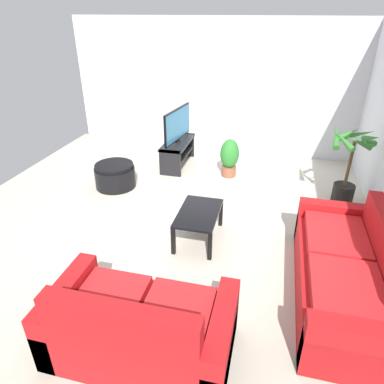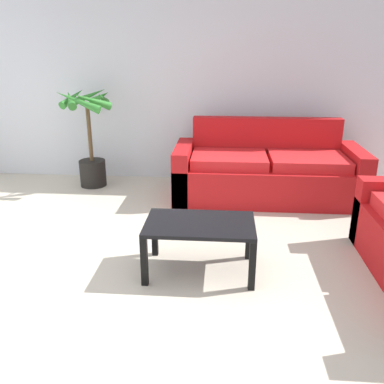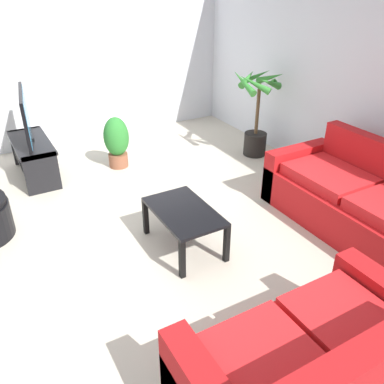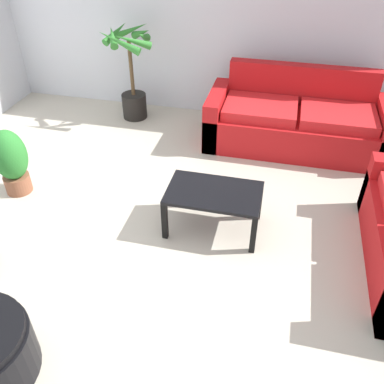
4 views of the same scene
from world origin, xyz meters
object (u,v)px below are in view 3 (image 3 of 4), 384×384
coffee_table (184,216)px  potted_plant_small (117,141)px  couch_main (365,206)px  tv (25,116)px  potted_palm (257,116)px  tv_stand (33,153)px  couch_loveseat (313,369)px

coffee_table → potted_plant_small: 2.13m
couch_main → tv: 4.15m
couch_main → potted_palm: size_ratio=1.71×
tv → potted_plant_small: (0.26, 1.07, -0.46)m
tv_stand → potted_palm: potted_palm is taller
tv → potted_palm: (0.87, 3.00, -0.24)m
couch_loveseat → tv_stand: couch_loveseat is taller
potted_palm → potted_plant_small: 2.03m
potted_palm → potted_plant_small: bearing=-107.7°
couch_main → potted_palm: (-2.19, 0.26, 0.30)m
couch_main → tv: (-3.06, -2.74, 0.54)m
tv → potted_plant_small: 1.19m
tv → potted_plant_small: bearing=76.5°
coffee_table → potted_palm: bearing=126.8°
tv → coffee_table: size_ratio=1.26×
couch_loveseat → potted_plant_small: couch_loveseat is taller
couch_main → couch_loveseat: 2.21m
couch_main → tv_stand: size_ratio=1.95×
couch_loveseat → potted_palm: 3.99m
potted_plant_small → couch_loveseat: bearing=-2.9°
couch_loveseat → tv_stand: bearing=-168.3°
tv → tv_stand: bearing=-98.3°
couch_main → couch_loveseat: size_ratio=1.32×
tv_stand → tv: 0.51m
potted_palm → potted_plant_small: (-0.61, -1.93, -0.22)m
potted_palm → couch_main: bearing=-6.7°
tv → potted_palm: bearing=73.8°
coffee_table → potted_palm: size_ratio=0.68×
tv_stand → couch_loveseat: bearing=11.7°
tv → potted_palm: 3.13m
coffee_table → potted_palm: potted_palm is taller
couch_main → tv_stand: 4.11m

